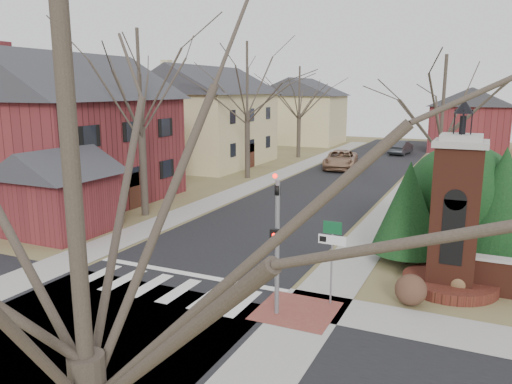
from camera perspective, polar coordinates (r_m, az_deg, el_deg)
The scene contains 28 objects.
ground at distance 17.36m, azimuth -11.95°, elevation -11.65°, with size 120.00×120.00×0.00m, color brown.
main_street at distance 36.65m, azimuth 8.93°, elevation 0.84°, with size 8.00×70.00×0.01m, color black.
cross_street at distance 15.30m, azimuth -18.88°, elevation -15.35°, with size 120.00×8.00×0.01m, color black.
crosswalk_zone at distance 17.95m, azimuth -10.41°, elevation -10.76°, with size 8.00×2.20×0.02m, color silver.
stop_bar at distance 19.10m, azimuth -7.79°, elevation -9.26°, with size 8.00×0.35×0.02m, color silver.
sidewalk_right_main at distance 35.62m, azimuth 16.99°, elevation 0.17°, with size 2.00×60.00×0.02m, color gray.
sidewalk_left at distance 38.35m, azimuth 1.44°, elevation 1.47°, with size 2.00×60.00×0.02m, color gray.
curb_apron at distance 16.04m, azimuth 4.63°, elevation -13.40°, with size 2.40×2.40×0.02m, color brown.
traffic_signal_pole at distance 14.92m, azimuth 2.41°, elevation -4.73°, with size 0.28×0.41×4.50m.
sign_post at distance 15.98m, azimuth 8.66°, elevation -6.12°, with size 0.90×0.07×2.75m.
brick_gate_monument at distance 18.28m, azimuth 21.70°, elevation -3.86°, with size 3.20×3.20×6.47m.
house_brick_left at distance 32.17m, azimuth -20.44°, elevation 7.13°, with size 9.80×11.80×9.42m.
house_stucco_left at distance 46.02m, azimuth -5.66°, elevation 8.87°, with size 9.80×12.80×9.28m.
garage_left at distance 25.45m, azimuth -21.61°, elevation 0.52°, with size 4.80×4.80×4.29m.
house_distant_left at distance 64.49m, azimuth 5.10°, elevation 9.36°, with size 10.80×8.80×8.53m.
house_distant_right at distance 60.78m, azimuth 23.31°, elevation 7.76°, with size 8.80×8.80×7.30m.
evergreen_near at distance 20.34m, azimuth 17.02°, elevation -1.63°, with size 2.80×2.80×4.10m.
evergreen_mid at distance 21.31m, azimuth 26.33°, elevation -0.92°, with size 3.40×3.40×4.70m.
evergreen_mass at distance 22.62m, azimuth 22.43°, elevation -0.44°, with size 4.80×4.80×4.80m, color black.
bare_tree_0 at distance 27.39m, azimuth -13.25°, elevation 13.25°, with size 8.05×8.05×11.15m.
bare_tree_1 at distance 38.51m, azimuth -1.02°, elevation 13.50°, with size 8.40×8.40×11.64m.
bare_tree_2 at distance 50.69m, azimuth 4.99°, elevation 11.88°, with size 7.35×7.35×10.19m.
bare_tree_3 at distance 28.76m, azimuth 20.70°, elevation 10.72°, with size 7.00×7.00×9.70m.
bare_tree_4 at distance 5.25m, azimuth -20.61°, elevation 6.10°, with size 6.65×6.65×9.21m.
pickup_truck at distance 44.08m, azimuth 9.65°, elevation 3.67°, with size 2.63×5.71×1.59m, color #966E51.
distant_car at distance 55.32m, azimuth 16.21°, elevation 4.91°, with size 1.56×4.46×1.47m, color #313438.
dry_shrub_left at distance 16.98m, azimuth 17.27°, elevation -10.63°, with size 1.01×1.01×1.01m, color #4C3123.
dry_shrub_right at distance 18.42m, azimuth 22.16°, elevation -9.49°, with size 0.84×0.84×0.84m, color brown.
Camera 1 is at (9.72, -12.68, 6.80)m, focal length 35.00 mm.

